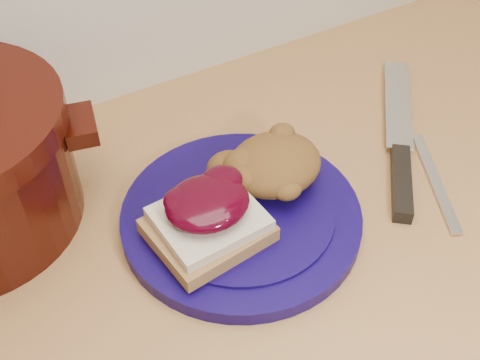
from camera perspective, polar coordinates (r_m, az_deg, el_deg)
plate at (r=0.73m, az=0.11°, el=-3.51°), size 0.29×0.29×0.02m
sandwich at (r=0.67m, az=-3.07°, el=-3.54°), size 0.13×0.12×0.06m
stuffing_mound at (r=0.73m, az=3.32°, el=1.51°), size 0.12×0.10×0.06m
chef_knife at (r=0.83m, az=14.97°, el=1.98°), size 0.23×0.28×0.02m
butter_knife at (r=0.82m, az=18.04°, el=-0.05°), size 0.09×0.17×0.00m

